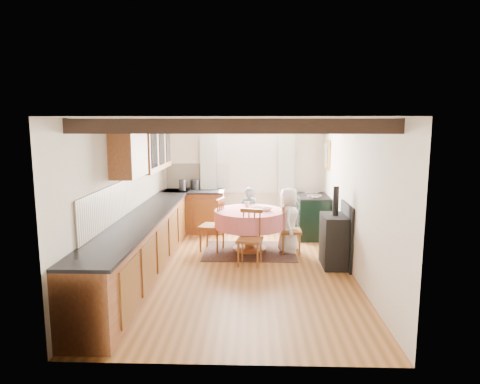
{
  "coord_description": "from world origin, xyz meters",
  "views": [
    {
      "loc": [
        0.23,
        -6.56,
        2.33
      ],
      "look_at": [
        0.0,
        0.8,
        1.15
      ],
      "focal_mm": 31.6,
      "sensor_mm": 36.0,
      "label": 1
    }
  ],
  "objects_px": {
    "cup": "(247,204)",
    "chair_left": "(212,224)",
    "aga_range": "(312,216)",
    "child_right": "(289,220)",
    "chair_near": "(250,238)",
    "chair_right": "(291,229)",
    "child_far": "(249,214)",
    "cast_iron_stove": "(335,227)",
    "dining_table": "(250,231)"
  },
  "relations": [
    {
      "from": "child_right",
      "to": "child_far",
      "type": "bearing_deg",
      "value": 52.58
    },
    {
      "from": "chair_left",
      "to": "aga_range",
      "type": "height_order",
      "value": "chair_left"
    },
    {
      "from": "child_right",
      "to": "cup",
      "type": "xyz_separation_m",
      "value": [
        -0.77,
        0.33,
        0.23
      ]
    },
    {
      "from": "cast_iron_stove",
      "to": "child_right",
      "type": "relative_size",
      "value": 1.11
    },
    {
      "from": "chair_near",
      "to": "child_right",
      "type": "height_order",
      "value": "child_right"
    },
    {
      "from": "aga_range",
      "to": "child_right",
      "type": "height_order",
      "value": "child_right"
    },
    {
      "from": "chair_left",
      "to": "child_far",
      "type": "height_order",
      "value": "child_far"
    },
    {
      "from": "chair_left",
      "to": "chair_right",
      "type": "relative_size",
      "value": 1.11
    },
    {
      "from": "cup",
      "to": "chair_left",
      "type": "bearing_deg",
      "value": -156.15
    },
    {
      "from": "chair_near",
      "to": "chair_right",
      "type": "bearing_deg",
      "value": 53.36
    },
    {
      "from": "chair_right",
      "to": "child_right",
      "type": "height_order",
      "value": "child_right"
    },
    {
      "from": "chair_left",
      "to": "chair_right",
      "type": "xyz_separation_m",
      "value": [
        1.45,
        -0.13,
        -0.05
      ]
    },
    {
      "from": "dining_table",
      "to": "chair_right",
      "type": "xyz_separation_m",
      "value": [
        0.75,
        -0.09,
        0.06
      ]
    },
    {
      "from": "cast_iron_stove",
      "to": "cup",
      "type": "distance_m",
      "value": 1.83
    },
    {
      "from": "chair_left",
      "to": "child_far",
      "type": "distance_m",
      "value": 0.98
    },
    {
      "from": "chair_right",
      "to": "chair_left",
      "type": "bearing_deg",
      "value": 84.51
    },
    {
      "from": "aga_range",
      "to": "dining_table",
      "type": "bearing_deg",
      "value": -140.06
    },
    {
      "from": "child_far",
      "to": "cup",
      "type": "bearing_deg",
      "value": 72.48
    },
    {
      "from": "chair_right",
      "to": "chair_near",
      "type": "bearing_deg",
      "value": 132.24
    },
    {
      "from": "dining_table",
      "to": "cup",
      "type": "distance_m",
      "value": 0.55
    },
    {
      "from": "cast_iron_stove",
      "to": "child_far",
      "type": "distance_m",
      "value": 2.09
    },
    {
      "from": "chair_left",
      "to": "child_right",
      "type": "distance_m",
      "value": 1.42
    },
    {
      "from": "chair_left",
      "to": "cup",
      "type": "height_order",
      "value": "chair_left"
    },
    {
      "from": "aga_range",
      "to": "child_right",
      "type": "distance_m",
      "value": 1.25
    },
    {
      "from": "chair_left",
      "to": "cup",
      "type": "distance_m",
      "value": 0.78
    },
    {
      "from": "child_right",
      "to": "cast_iron_stove",
      "type": "bearing_deg",
      "value": -129.52
    },
    {
      "from": "chair_right",
      "to": "child_right",
      "type": "relative_size",
      "value": 0.75
    },
    {
      "from": "chair_near",
      "to": "child_far",
      "type": "height_order",
      "value": "child_far"
    },
    {
      "from": "chair_near",
      "to": "cast_iron_stove",
      "type": "distance_m",
      "value": 1.42
    },
    {
      "from": "chair_left",
      "to": "aga_range",
      "type": "xyz_separation_m",
      "value": [
        2.0,
        1.05,
        -0.05
      ]
    },
    {
      "from": "chair_near",
      "to": "cup",
      "type": "bearing_deg",
      "value": 103.93
    },
    {
      "from": "chair_near",
      "to": "cup",
      "type": "height_order",
      "value": "chair_near"
    },
    {
      "from": "chair_near",
      "to": "chair_left",
      "type": "height_order",
      "value": "chair_left"
    },
    {
      "from": "chair_left",
      "to": "chair_right",
      "type": "height_order",
      "value": "chair_left"
    },
    {
      "from": "dining_table",
      "to": "chair_right",
      "type": "distance_m",
      "value": 0.76
    },
    {
      "from": "child_far",
      "to": "cup",
      "type": "xyz_separation_m",
      "value": [
        -0.03,
        -0.42,
        0.28
      ]
    },
    {
      "from": "aga_range",
      "to": "cast_iron_stove",
      "type": "bearing_deg",
      "value": -86.61
    },
    {
      "from": "child_far",
      "to": "chair_right",
      "type": "bearing_deg",
      "value": 119.59
    },
    {
      "from": "child_right",
      "to": "chair_left",
      "type": "bearing_deg",
      "value": 96.37
    },
    {
      "from": "dining_table",
      "to": "chair_right",
      "type": "bearing_deg",
      "value": -6.93
    },
    {
      "from": "cast_iron_stove",
      "to": "cup",
      "type": "bearing_deg",
      "value": 143.18
    },
    {
      "from": "chair_left",
      "to": "cup",
      "type": "bearing_deg",
      "value": 128.44
    },
    {
      "from": "dining_table",
      "to": "cast_iron_stove",
      "type": "distance_m",
      "value": 1.63
    },
    {
      "from": "dining_table",
      "to": "child_far",
      "type": "bearing_deg",
      "value": 91.79
    },
    {
      "from": "chair_right",
      "to": "child_far",
      "type": "bearing_deg",
      "value": 42.37
    },
    {
      "from": "dining_table",
      "to": "cast_iron_stove",
      "type": "bearing_deg",
      "value": -28.7
    },
    {
      "from": "chair_near",
      "to": "child_right",
      "type": "distance_m",
      "value": 1.05
    },
    {
      "from": "aga_range",
      "to": "child_far",
      "type": "bearing_deg",
      "value": -165.45
    },
    {
      "from": "child_right",
      "to": "chair_near",
      "type": "bearing_deg",
      "value": 145.65
    },
    {
      "from": "chair_near",
      "to": "child_far",
      "type": "relative_size",
      "value": 0.85
    }
  ]
}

